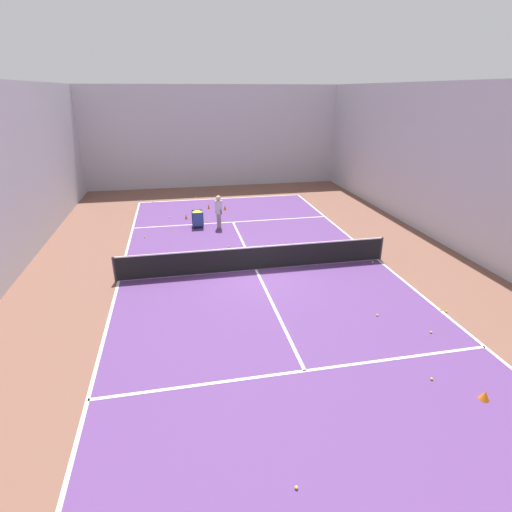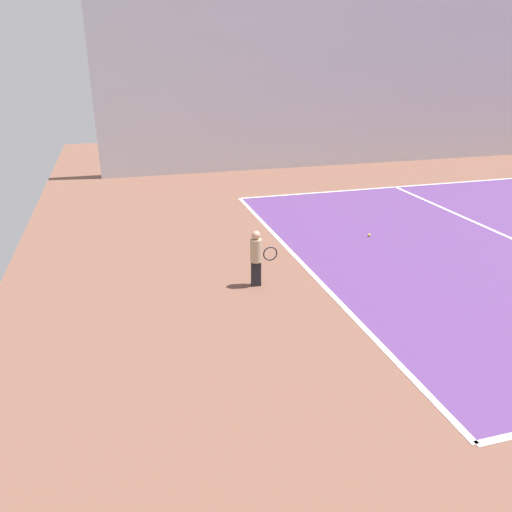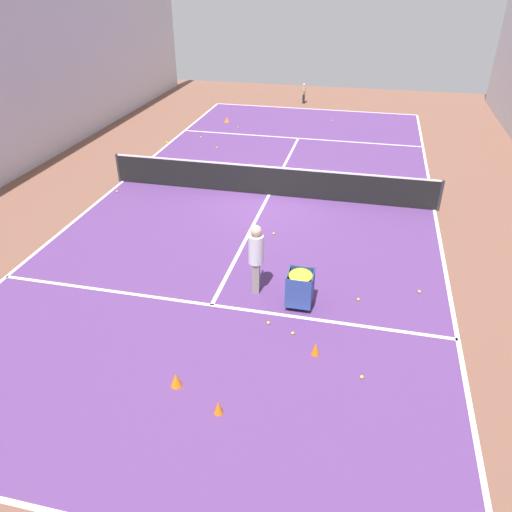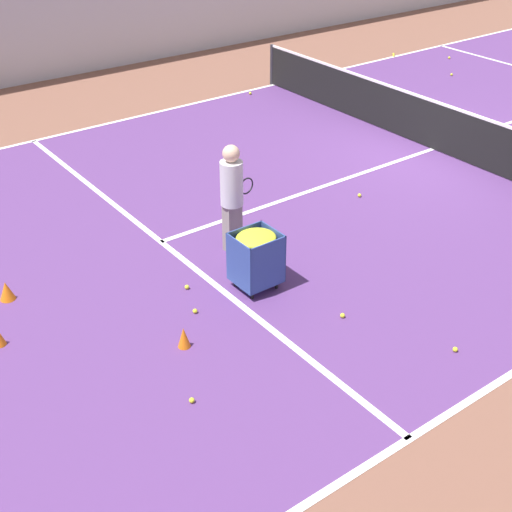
{
  "view_description": "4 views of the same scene",
  "coord_description": "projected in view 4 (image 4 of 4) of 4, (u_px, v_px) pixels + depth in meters",
  "views": [
    {
      "loc": [
        -3.0,
        -14.9,
        6.96
      ],
      "look_at": [
        0.0,
        0.0,
        0.63
      ],
      "focal_mm": 28.0,
      "sensor_mm": 36.0,
      "label": 1
    },
    {
      "loc": [
        9.12,
        -15.7,
        4.07
      ],
      "look_at": [
        0.75,
        -13.34,
        0.61
      ],
      "focal_mm": 35.0,
      "sensor_mm": 36.0,
      "label": 2
    },
    {
      "loc": [
        -3.17,
        15.7,
        6.96
      ],
      "look_at": [
        -0.88,
        5.82,
        0.99
      ],
      "focal_mm": 35.0,
      "sensor_mm": 36.0,
      "label": 3
    },
    {
      "loc": [
        -9.12,
        11.47,
        5.87
      ],
      "look_at": [
        -2.01,
        6.19,
        0.54
      ],
      "focal_mm": 50.0,
      "sensor_mm": 36.0,
      "label": 4
    }
  ],
  "objects": [
    {
      "name": "tennis_ball_17",
      "position": [
        394.0,
        56.0,
        21.26
      ],
      "size": [
        0.07,
        0.07,
        0.07
      ],
      "primitive_type": "sphere",
      "color": "yellow",
      "rests_on": "ground"
    },
    {
      "name": "tennis_ball_3",
      "position": [
        192.0,
        400.0,
        8.46
      ],
      "size": [
        0.07,
        0.07,
        0.07
      ],
      "primitive_type": "sphere",
      "color": "yellow",
      "rests_on": "ground"
    },
    {
      "name": "tennis_ball_15",
      "position": [
        250.0,
        93.0,
        18.25
      ],
      "size": [
        0.07,
        0.07,
        0.07
      ],
      "primitive_type": "sphere",
      "color": "yellow",
      "rests_on": "ground"
    },
    {
      "name": "tennis_ball_8",
      "position": [
        449.0,
        58.0,
        21.07
      ],
      "size": [
        0.07,
        0.07,
        0.07
      ],
      "primitive_type": "sphere",
      "color": "yellow",
      "rests_on": "ground"
    },
    {
      "name": "court_playing_area",
      "position": [
        433.0,
        149.0,
        15.16
      ],
      "size": [
        11.03,
        24.19,
        0.0
      ],
      "color": "#563370",
      "rests_on": "ground"
    },
    {
      "name": "tennis_net",
      "position": [
        436.0,
        125.0,
        14.89
      ],
      "size": [
        11.33,
        0.1,
        1.04
      ],
      "color": "#2D2D33",
      "rests_on": "ground"
    },
    {
      "name": "ground_plane",
      "position": [
        433.0,
        149.0,
        15.17
      ],
      "size": [
        36.2,
        36.2,
        0.0
      ],
      "primitive_type": "plane",
      "color": "brown"
    },
    {
      "name": "tennis_ball_12",
      "position": [
        292.0,
        85.0,
        18.82
      ],
      "size": [
        0.07,
        0.07,
        0.07
      ],
      "primitive_type": "sphere",
      "color": "yellow",
      "rests_on": "ground"
    },
    {
      "name": "ball_cart",
      "position": [
        256.0,
        249.0,
        10.29
      ],
      "size": [
        0.6,
        0.64,
        0.91
      ],
      "color": "#2D478C",
      "rests_on": "ground"
    },
    {
      "name": "coach_at_net",
      "position": [
        232.0,
        191.0,
        11.06
      ],
      "size": [
        0.4,
        0.69,
        1.8
      ],
      "rotation": [
        0.0,
        0.0,
        -1.45
      ],
      "color": "gray",
      "rests_on": "ground"
    },
    {
      "name": "tennis_ball_10",
      "position": [
        452.0,
        75.0,
        19.63
      ],
      "size": [
        0.07,
        0.07,
        0.07
      ],
      "primitive_type": "sphere",
      "color": "yellow",
      "rests_on": "ground"
    },
    {
      "name": "tennis_ball_7",
      "position": [
        359.0,
        195.0,
        13.18
      ],
      "size": [
        0.07,
        0.07,
        0.07
      ],
      "primitive_type": "sphere",
      "color": "yellow",
      "rests_on": "ground"
    },
    {
      "name": "tennis_ball_9",
      "position": [
        187.0,
        287.0,
        10.55
      ],
      "size": [
        0.07,
        0.07,
        0.07
      ],
      "primitive_type": "sphere",
      "color": "yellow",
      "rests_on": "ground"
    },
    {
      "name": "tennis_ball_16",
      "position": [
        195.0,
        311.0,
        10.02
      ],
      "size": [
        0.07,
        0.07,
        0.07
      ],
      "primitive_type": "sphere",
      "color": "yellow",
      "rests_on": "ground"
    },
    {
      "name": "tennis_ball_0",
      "position": [
        343.0,
        315.0,
        9.93
      ],
      "size": [
        0.07,
        0.07,
        0.07
      ],
      "primitive_type": "sphere",
      "color": "yellow",
      "rests_on": "ground"
    },
    {
      "name": "training_cone_2",
      "position": [
        6.0,
        291.0,
        10.27
      ],
      "size": [
        0.23,
        0.23,
        0.29
      ],
      "primitive_type": "cone",
      "color": "orange",
      "rests_on": "ground"
    },
    {
      "name": "line_centre_service",
      "position": [
        433.0,
        149.0,
        15.16
      ],
      "size": [
        0.1,
        13.3,
        0.0
      ],
      "primitive_type": "cube",
      "color": "white",
      "rests_on": "ground"
    },
    {
      "name": "line_service_far",
      "position": [
        161.0,
        242.0,
        11.76
      ],
      "size": [
        11.03,
        0.1,
        0.0
      ],
      "primitive_type": "cube",
      "color": "white",
      "rests_on": "ground"
    },
    {
      "name": "line_sideline_right",
      "position": [
        274.0,
        85.0,
        18.95
      ],
      "size": [
        0.1,
        24.19,
        0.0
      ],
      "primitive_type": "cube",
      "color": "white",
      "rests_on": "ground"
    },
    {
      "name": "tennis_ball_4",
      "position": [
        393.0,
        54.0,
        21.41
      ],
      "size": [
        0.07,
        0.07,
        0.07
      ],
      "primitive_type": "sphere",
      "color": "yellow",
      "rests_on": "ground"
    },
    {
      "name": "tennis_ball_1",
      "position": [
        455.0,
        349.0,
        9.29
      ],
      "size": [
        0.07,
        0.07,
        0.07
      ],
      "primitive_type": "sphere",
      "color": "yellow",
      "rests_on": "ground"
    },
    {
      "name": "training_cone_1",
      "position": [
        184.0,
        337.0,
        9.32
      ],
      "size": [
        0.17,
        0.17,
        0.3
      ],
      "primitive_type": "cone",
      "color": "orange",
      "rests_on": "ground"
    }
  ]
}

